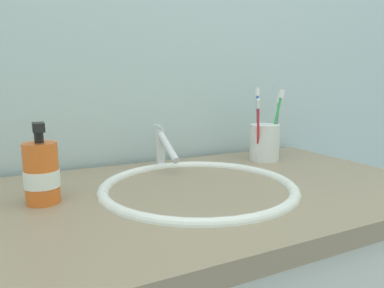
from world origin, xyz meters
The scene contains 9 objects.
tiled_wall_back centered at (0.00, 0.33, 1.20)m, with size 2.28×0.04×2.40m, color silver.
sink_basin centered at (0.03, 0.01, 0.84)m, with size 0.42×0.42×0.11m.
faucet centered at (0.03, 0.21, 0.94)m, with size 0.02×0.15×0.11m.
toothbrush_cup centered at (0.33, 0.16, 0.93)m, with size 0.08×0.08×0.10m, color white.
toothbrush_red centered at (0.28, 0.14, 0.98)m, with size 0.04×0.04×0.17m.
toothbrush_green centered at (0.36, 0.16, 1.00)m, with size 0.05×0.01×0.20m.
toothbrush_purple centered at (0.37, 0.16, 0.99)m, with size 0.03×0.01×0.18m.
toothbrush_blue centered at (0.33, 0.20, 1.00)m, with size 0.02×0.04×0.20m.
soap_dispenser centered at (-0.27, 0.05, 0.94)m, with size 0.06×0.06×0.15m.
Camera 1 is at (-0.30, -0.63, 1.10)m, focal length 32.57 mm.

